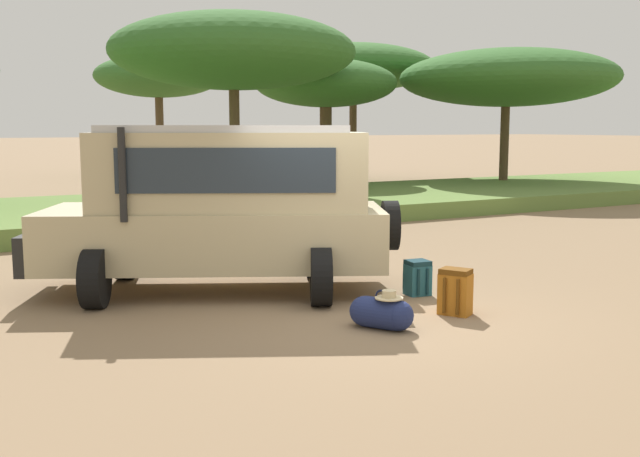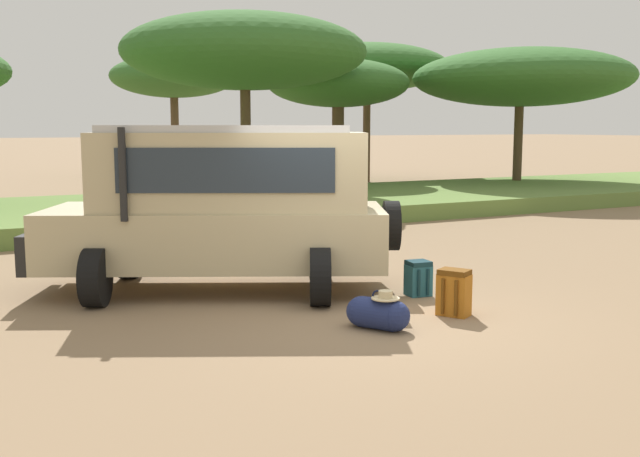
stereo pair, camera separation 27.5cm
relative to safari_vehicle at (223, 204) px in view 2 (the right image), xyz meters
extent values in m
plane|color=#8C7051|center=(1.06, -2.22, -1.29)|extent=(320.00, 320.00, 0.00)
cube|color=olive|center=(1.06, 8.80, -1.07)|extent=(120.00, 7.00, 0.44)
cube|color=tan|center=(-0.10, 0.05, -0.47)|extent=(5.23, 3.90, 0.84)
cube|color=tan|center=(0.13, -0.06, 0.50)|extent=(4.22, 3.31, 1.10)
cube|color=#232D38|center=(-1.24, 0.62, 0.45)|extent=(0.75, 1.42, 0.77)
cube|color=#232D38|center=(-0.28, -0.87, 0.55)|extent=(2.65, 1.35, 0.60)
cube|color=#232D38|center=(0.53, 0.74, 0.55)|extent=(2.65, 1.35, 0.60)
cube|color=#B7B7B7|center=(0.08, -0.04, 1.10)|extent=(3.83, 3.07, 0.10)
cube|color=black|center=(-2.39, 1.20, -0.64)|extent=(0.87, 1.52, 0.56)
cylinder|color=black|center=(-1.52, -0.32, 0.50)|extent=(0.10, 0.10, 1.25)
cylinder|color=black|center=(-1.89, -0.14, -0.89)|extent=(0.61, 0.84, 0.80)
cylinder|color=black|center=(-1.02, 1.60, -0.89)|extent=(0.61, 0.84, 0.80)
cylinder|color=black|center=(0.83, -1.50, -0.89)|extent=(0.61, 0.84, 0.80)
cylinder|color=black|center=(1.70, 0.23, -0.89)|extent=(0.61, 0.84, 0.80)
cylinder|color=black|center=(2.22, -1.11, -0.32)|extent=(0.53, 0.76, 0.74)
cube|color=#B26619|center=(2.10, -2.77, -1.02)|extent=(0.42, 0.47, 0.54)
cube|color=#B26619|center=(2.25, -2.69, -1.09)|extent=(0.22, 0.30, 0.30)
cube|color=#62380E|center=(2.10, -2.77, -0.72)|extent=(0.42, 0.46, 0.07)
cylinder|color=#62380E|center=(1.93, -2.77, -1.02)|extent=(0.04, 0.04, 0.46)
cylinder|color=#62380E|center=(2.02, -2.92, -1.02)|extent=(0.04, 0.04, 0.46)
cube|color=#235B6B|center=(2.37, -1.61, -1.07)|extent=(0.36, 0.32, 0.44)
cube|color=#235B6B|center=(2.39, -1.43, -1.13)|extent=(0.25, 0.11, 0.24)
cube|color=#13323A|center=(2.37, -1.61, -0.82)|extent=(0.34, 0.33, 0.07)
cylinder|color=#13323A|center=(2.27, -1.76, -1.07)|extent=(0.04, 0.04, 0.38)
cylinder|color=#13323A|center=(2.42, -1.78, -1.07)|extent=(0.04, 0.04, 0.38)
cylinder|color=navy|center=(0.89, -2.87, -1.11)|extent=(0.56, 0.58, 0.38)
sphere|color=navy|center=(1.00, -3.07, -1.11)|extent=(0.37, 0.37, 0.37)
sphere|color=navy|center=(0.77, -2.68, -1.11)|extent=(0.37, 0.37, 0.37)
torus|color=#121834|center=(0.89, -2.87, -0.90)|extent=(0.10, 0.15, 0.16)
cylinder|color=beige|center=(0.94, -2.96, -0.90)|extent=(0.34, 0.34, 0.02)
cylinder|color=beige|center=(0.94, -2.96, -0.86)|extent=(0.17, 0.17, 0.09)
cylinder|color=brown|center=(4.91, 11.13, 0.55)|extent=(0.32, 0.32, 3.68)
ellipsoid|color=#336628|center=(4.91, 11.13, 3.35)|extent=(7.42, 7.25, 2.26)
cylinder|color=brown|center=(7.22, 26.08, 0.69)|extent=(0.40, 0.40, 3.96)
ellipsoid|color=#336628|center=(7.22, 26.08, 3.54)|extent=(6.21, 5.44, 2.05)
cylinder|color=brown|center=(9.39, 13.38, 0.32)|extent=(0.43, 0.43, 3.22)
ellipsoid|color=#336628|center=(9.39, 13.38, 2.66)|extent=(5.14, 4.99, 1.72)
cylinder|color=brown|center=(13.24, 17.74, 0.74)|extent=(0.32, 0.32, 4.07)
ellipsoid|color=#336628|center=(13.24, 17.74, 3.63)|extent=(7.19, 6.85, 2.03)
cylinder|color=brown|center=(15.49, 10.73, 0.35)|extent=(0.32, 0.32, 3.28)
ellipsoid|color=#336628|center=(15.49, 10.73, 2.87)|extent=(7.59, 8.24, 2.08)
camera|label=1|loc=(-4.06, -10.18, 1.14)|focal=42.00mm
camera|label=2|loc=(-3.82, -10.31, 1.14)|focal=42.00mm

